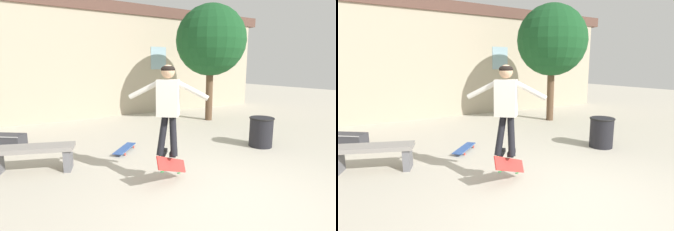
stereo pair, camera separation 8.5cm
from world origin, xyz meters
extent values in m
plane|color=beige|center=(0.00, 0.00, 0.00)|extent=(40.00, 40.00, 0.00)
cube|color=#B7A88E|center=(0.00, 7.37, 1.92)|extent=(15.60, 0.40, 3.85)
cube|color=brown|center=(0.00, 7.37, 4.06)|extent=(16.38, 0.52, 0.41)
cube|color=#99B7C6|center=(2.68, 7.16, 2.24)|extent=(0.70, 0.02, 0.90)
cylinder|color=brown|center=(3.42, 4.74, 0.94)|extent=(0.25, 0.25, 1.88)
sphere|color=#194C23|center=(3.42, 4.74, 2.79)|extent=(2.41, 2.41, 2.41)
cube|color=gray|center=(-2.39, 2.62, 0.45)|extent=(1.52, 0.88, 0.08)
cube|color=slate|center=(-1.81, 2.42, 0.20)|extent=(0.23, 0.38, 0.41)
cylinder|color=black|center=(2.48, 1.60, 0.36)|extent=(0.54, 0.54, 0.71)
torus|color=black|center=(2.48, 1.60, 0.69)|extent=(0.58, 0.58, 0.04)
cube|color=silver|center=(-0.51, 0.94, 1.43)|extent=(0.41, 0.39, 0.58)
sphere|color=tan|center=(-0.51, 0.94, 1.83)|extent=(0.30, 0.30, 0.21)
ellipsoid|color=black|center=(-0.51, 0.94, 1.87)|extent=(0.31, 0.31, 0.12)
cylinder|color=black|center=(-0.57, 0.99, 0.85)|extent=(0.33, 0.27, 0.70)
cube|color=black|center=(-0.55, 1.02, 0.53)|extent=(0.24, 0.26, 0.07)
cylinder|color=black|center=(-0.44, 0.88, 0.85)|extent=(0.24, 0.35, 0.70)
cube|color=black|center=(-0.42, 0.91, 0.53)|extent=(0.24, 0.26, 0.07)
cylinder|color=silver|center=(-0.80, 1.18, 1.55)|extent=(0.45, 0.39, 0.31)
cylinder|color=silver|center=(-0.22, 0.70, 1.55)|extent=(0.45, 0.39, 0.31)
cube|color=red|center=(-0.47, 0.87, 0.35)|extent=(0.72, 0.44, 0.48)
cylinder|color=green|center=(-0.27, 1.06, 0.34)|extent=(0.08, 0.07, 0.05)
cylinder|color=green|center=(-0.30, 0.93, 0.14)|extent=(0.08, 0.07, 0.05)
cylinder|color=green|center=(-0.70, 0.87, 0.52)|extent=(0.08, 0.07, 0.05)
cylinder|color=green|center=(-0.72, 0.75, 0.32)|extent=(0.08, 0.07, 0.05)
cube|color=#2D519E|center=(-0.51, 2.89, 0.07)|extent=(0.75, 0.79, 0.02)
cylinder|color=#DB3D33|center=(-0.41, 3.16, 0.03)|extent=(0.05, 0.05, 0.05)
cylinder|color=#DB3D33|center=(-0.24, 3.01, 0.03)|extent=(0.05, 0.05, 0.05)
cylinder|color=#DB3D33|center=(-0.78, 2.77, 0.03)|extent=(0.05, 0.05, 0.05)
cylinder|color=#DB3D33|center=(-0.61, 2.61, 0.03)|extent=(0.05, 0.05, 0.05)
camera|label=1|loc=(-2.55, -2.56, 1.91)|focal=28.00mm
camera|label=2|loc=(-2.48, -2.60, 1.91)|focal=28.00mm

